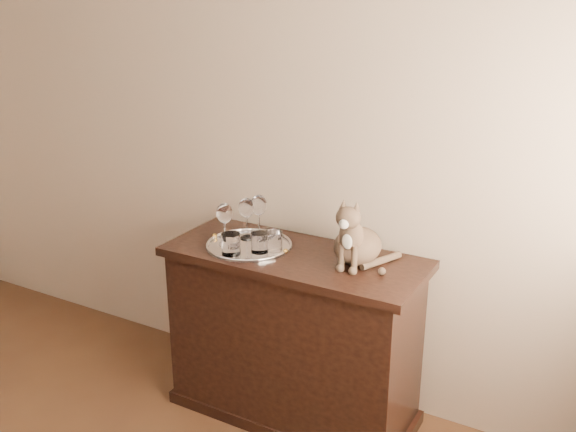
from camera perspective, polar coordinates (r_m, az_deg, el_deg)
name	(u,v)px	position (r m, az deg, el deg)	size (l,w,h in m)	color
wall_back	(221,121)	(3.33, -6.00, 8.42)	(4.00, 0.10, 2.70)	#BEA68E
sideboard	(294,336)	(3.10, 0.51, -10.65)	(1.20, 0.50, 0.85)	black
tray	(249,246)	(2.99, -3.47, -2.69)	(0.40, 0.40, 0.01)	silver
wine_glass_a	(247,218)	(3.04, -3.70, -0.20)	(0.08, 0.08, 0.20)	white
wine_glass_b	(259,216)	(3.06, -2.61, 0.00)	(0.08, 0.08, 0.21)	white
wine_glass_c	(225,224)	(2.97, -5.64, -0.72)	(0.08, 0.08, 0.20)	white
tumbler_a	(260,242)	(2.90, -2.54, -2.37)	(0.08, 0.08, 0.09)	silver
tumbler_b	(231,244)	(2.88, -5.10, -2.49)	(0.09, 0.09, 0.10)	white
tumbler_c	(274,241)	(2.91, -1.28, -2.23)	(0.08, 0.08, 0.09)	white
cat	(358,229)	(2.78, 6.26, -1.13)	(0.31, 0.29, 0.32)	#4F3C2F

